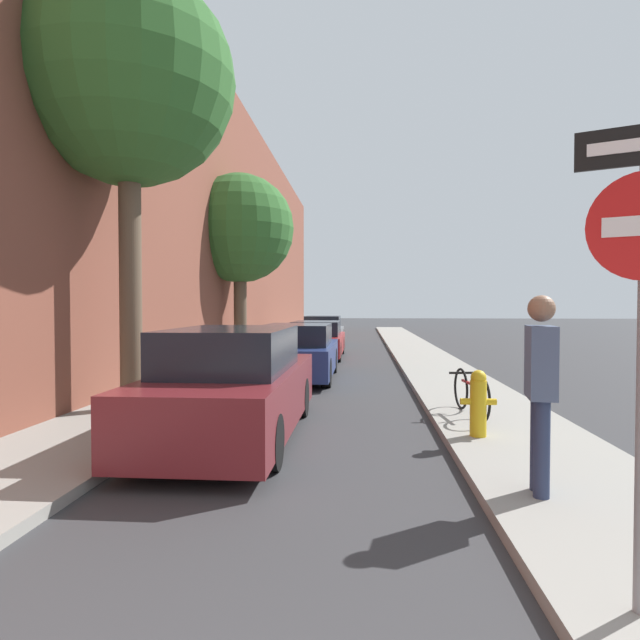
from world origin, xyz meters
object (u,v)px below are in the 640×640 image
object	(u,v)px
parked_car_red	(317,340)
street_tree_near	(129,81)
street_tree_far	(240,229)
pedestrian	(541,381)
parked_car_grey	(323,331)
parked_car_maroon	(234,386)
fire_hydrant	(478,402)
bicycle	(471,393)
parked_car_navy	(298,353)

from	to	relation	value
parked_car_red	street_tree_near	bearing A→B (deg)	-102.83
street_tree_far	pedestrian	distance (m)	14.30
parked_car_grey	street_tree_far	distance (m)	8.27
parked_car_maroon	fire_hydrant	world-z (taller)	parked_car_maroon
fire_hydrant	bicycle	world-z (taller)	fire_hydrant
parked_car_navy	parked_car_red	size ratio (longest dim) A/B	0.90
parked_car_red	bicycle	size ratio (longest dim) A/B	2.81
fire_hydrant	pedestrian	world-z (taller)	pedestrian
parked_car_maroon	parked_car_red	xyz separation A→B (m)	(0.18, 11.36, -0.10)
parked_car_maroon	parked_car_grey	xyz separation A→B (m)	(-0.06, 17.42, -0.08)
street_tree_near	fire_hydrant	distance (m)	7.49
street_tree_near	fire_hydrant	world-z (taller)	street_tree_near
parked_car_navy	parked_car_red	xyz separation A→B (m)	(0.00, 5.47, -0.04)
street_tree_near	street_tree_far	xyz separation A→B (m)	(-0.26, 9.06, -1.15)
pedestrian	parked_car_red	bearing A→B (deg)	22.28
parked_car_maroon	street_tree_far	world-z (taller)	street_tree_far
parked_car_grey	street_tree_near	size ratio (longest dim) A/B	0.57
parked_car_navy	pedestrian	distance (m)	8.76
parked_car_navy	fire_hydrant	distance (m)	6.76
street_tree_near	bicycle	distance (m)	7.54
parked_car_grey	parked_car_navy	bearing A→B (deg)	-88.82
parked_car_red	parked_car_grey	xyz separation A→B (m)	(-0.24, 6.06, 0.02)
pedestrian	bicycle	distance (m)	3.55
parked_car_navy	pedestrian	world-z (taller)	pedestrian
parked_car_red	street_tree_far	bearing A→B (deg)	-159.95
fire_hydrant	bicycle	bearing A→B (deg)	82.70
parked_car_maroon	parked_car_red	world-z (taller)	parked_car_maroon
street_tree_near	street_tree_far	bearing A→B (deg)	91.66
street_tree_far	bicycle	world-z (taller)	street_tree_far
parked_car_red	fire_hydrant	world-z (taller)	parked_car_red
parked_car_red	parked_car_navy	bearing A→B (deg)	-90.01
parked_car_navy	pedestrian	xyz separation A→B (m)	(3.21, -8.13, 0.50)
parked_car_grey	street_tree_near	xyz separation A→B (m)	(-2.04, -16.05, 4.91)
parked_car_grey	pedestrian	xyz separation A→B (m)	(3.45, -19.67, 0.51)
parked_car_navy	parked_car_grey	world-z (taller)	parked_car_navy
street_tree_near	parked_car_red	bearing A→B (deg)	77.17
bicycle	parked_car_maroon	bearing A→B (deg)	-167.61
street_tree_far	fire_hydrant	distance (m)	12.57
parked_car_grey	bicycle	world-z (taller)	parked_car_grey
parked_car_red	fire_hydrant	xyz separation A→B (m)	(3.12, -11.47, -0.05)
parked_car_grey	parked_car_red	bearing A→B (deg)	-87.76
street_tree_far	fire_hydrant	size ratio (longest dim) A/B	7.02
pedestrian	bicycle	world-z (taller)	pedestrian
parked_car_red	street_tree_near	world-z (taller)	street_tree_near
parked_car_maroon	fire_hydrant	size ratio (longest dim) A/B	5.31
parked_car_grey	pedestrian	distance (m)	19.97
street_tree_near	bicycle	bearing A→B (deg)	-1.40
bicycle	fire_hydrant	bearing A→B (deg)	-104.41
parked_car_grey	street_tree_far	xyz separation A→B (m)	(-2.30, -6.99, 3.77)
street_tree_near	fire_hydrant	bearing A→B (deg)	-15.36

